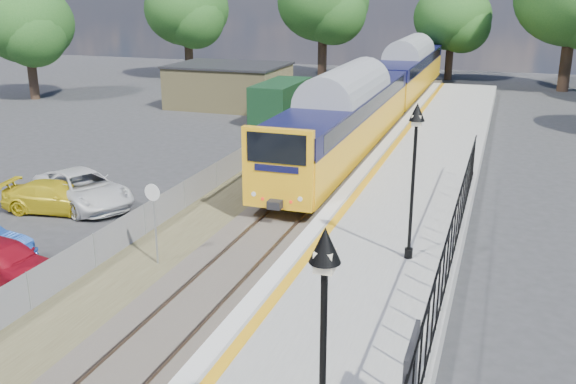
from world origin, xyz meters
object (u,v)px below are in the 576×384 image
at_px(victorian_lamp_south, 324,309).
at_px(victorian_lamp_north, 415,146).
at_px(car_red, 3,260).
at_px(speed_sign, 154,211).
at_px(car_yellow, 56,197).
at_px(train, 384,87).
at_px(car_white, 83,189).

relative_size(victorian_lamp_south, victorian_lamp_north, 1.00).
bearing_deg(car_red, victorian_lamp_north, -64.23).
relative_size(speed_sign, car_red, 0.70).
relative_size(victorian_lamp_south, speed_sign, 1.68).
bearing_deg(victorian_lamp_north, car_yellow, 171.49).
height_order(victorian_lamp_north, car_red, victorian_lamp_north).
height_order(train, car_white, train).
distance_m(train, car_red, 28.11).
relative_size(victorian_lamp_north, train, 0.11).
height_order(speed_sign, car_yellow, speed_sign).
bearing_deg(victorian_lamp_north, victorian_lamp_south, -88.85).
distance_m(car_red, car_white, 7.06).
relative_size(victorian_lamp_south, train, 0.11).
distance_m(car_yellow, car_white, 1.15).
height_order(victorian_lamp_south, victorian_lamp_north, same).
height_order(car_red, car_yellow, car_red).
bearing_deg(car_white, speed_sign, -98.95).
distance_m(victorian_lamp_north, car_white, 14.45).
distance_m(victorian_lamp_south, car_red, 13.87).
xyz_separation_m(train, car_red, (-6.28, -27.35, -1.67)).
bearing_deg(car_red, car_white, 25.33).
bearing_deg(victorian_lamp_north, train, 102.59).
height_order(car_yellow, car_white, car_white).
relative_size(speed_sign, car_white, 0.54).
bearing_deg(car_yellow, car_white, -37.05).
bearing_deg(train, speed_sign, -95.74).
xyz_separation_m(train, car_white, (-8.34, -20.60, -1.63)).
bearing_deg(car_yellow, victorian_lamp_south, -139.14).
bearing_deg(speed_sign, car_red, -141.67).
relative_size(victorian_lamp_south, car_red, 1.17).
bearing_deg(speed_sign, victorian_lamp_south, -43.14).
bearing_deg(car_white, train, 5.10).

